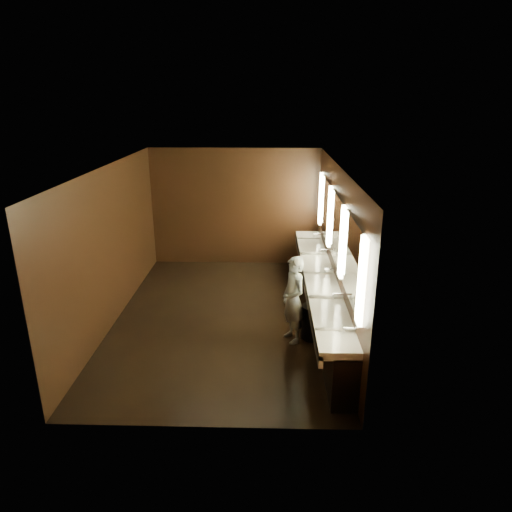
{
  "coord_description": "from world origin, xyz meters",
  "views": [
    {
      "loc": [
        0.81,
        -7.66,
        3.93
      ],
      "look_at": [
        0.59,
        0.0,
        1.23
      ],
      "focal_mm": 32.0,
      "sensor_mm": 36.0,
      "label": 1
    }
  ],
  "objects": [
    {
      "name": "sink_counter",
      "position": [
        1.79,
        0.0,
        0.5
      ],
      "size": [
        0.55,
        5.4,
        1.01
      ],
      "color": "black",
      "rests_on": "floor"
    },
    {
      "name": "ceiling",
      "position": [
        0.0,
        0.0,
        2.8
      ],
      "size": [
        4.0,
        6.0,
        0.02
      ],
      "primitive_type": "cube",
      "color": "#2D2D2B",
      "rests_on": "wall_back"
    },
    {
      "name": "wall_front",
      "position": [
        0.0,
        -3.0,
        1.4
      ],
      "size": [
        4.0,
        0.02,
        2.8
      ],
      "primitive_type": "cube",
      "color": "black",
      "rests_on": "floor"
    },
    {
      "name": "wall_right",
      "position": [
        2.0,
        0.0,
        1.4
      ],
      "size": [
        0.02,
        6.0,
        2.8
      ],
      "primitive_type": "cube",
      "color": "black",
      "rests_on": "floor"
    },
    {
      "name": "wall_back",
      "position": [
        0.0,
        3.0,
        1.4
      ],
      "size": [
        4.0,
        0.02,
        2.8
      ],
      "primitive_type": "cube",
      "color": "black",
      "rests_on": "floor"
    },
    {
      "name": "floor",
      "position": [
        0.0,
        0.0,
        0.0
      ],
      "size": [
        6.0,
        6.0,
        0.0
      ],
      "primitive_type": "plane",
      "color": "black",
      "rests_on": "ground"
    },
    {
      "name": "person",
      "position": [
        1.23,
        -0.79,
        0.75
      ],
      "size": [
        0.54,
        0.64,
        1.49
      ],
      "primitive_type": "imported",
      "rotation": [
        0.0,
        0.0,
        -1.17
      ],
      "color": "#9CB6E9",
      "rests_on": "floor"
    },
    {
      "name": "mirror_band",
      "position": [
        1.98,
        -0.0,
        1.75
      ],
      "size": [
        0.06,
        5.03,
        1.15
      ],
      "color": "#FEF9BB",
      "rests_on": "wall_right"
    },
    {
      "name": "trash_bin",
      "position": [
        1.58,
        -0.7,
        0.3
      ],
      "size": [
        0.5,
        0.5,
        0.6
      ],
      "primitive_type": "cylinder",
      "rotation": [
        0.0,
        0.0,
        0.41
      ],
      "color": "black",
      "rests_on": "floor"
    },
    {
      "name": "wall_left",
      "position": [
        -2.0,
        0.0,
        1.4
      ],
      "size": [
        0.02,
        6.0,
        2.8
      ],
      "primitive_type": "cube",
      "color": "black",
      "rests_on": "floor"
    }
  ]
}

